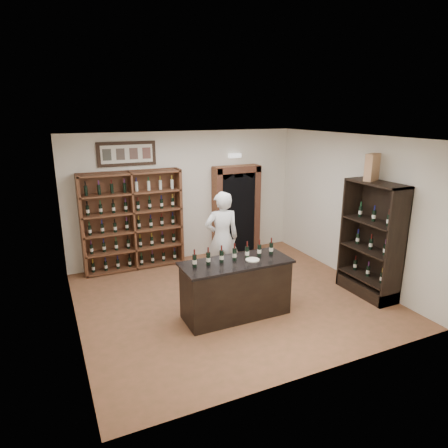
# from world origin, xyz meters

# --- Properties ---
(floor) EXTENTS (5.50, 5.50, 0.00)m
(floor) POSITION_xyz_m (0.00, 0.00, 0.00)
(floor) COLOR brown
(floor) RESTS_ON ground
(ceiling) EXTENTS (5.50, 5.50, 0.00)m
(ceiling) POSITION_xyz_m (0.00, 0.00, 3.00)
(ceiling) COLOR white
(ceiling) RESTS_ON wall_back
(wall_back) EXTENTS (5.50, 0.04, 3.00)m
(wall_back) POSITION_xyz_m (0.00, 2.50, 1.50)
(wall_back) COLOR beige
(wall_back) RESTS_ON ground
(wall_left) EXTENTS (0.04, 5.00, 3.00)m
(wall_left) POSITION_xyz_m (-2.75, 0.00, 1.50)
(wall_left) COLOR beige
(wall_left) RESTS_ON ground
(wall_right) EXTENTS (0.04, 5.00, 3.00)m
(wall_right) POSITION_xyz_m (2.75, 0.00, 1.50)
(wall_right) COLOR beige
(wall_right) RESTS_ON ground
(wine_shelf) EXTENTS (2.20, 0.38, 2.20)m
(wine_shelf) POSITION_xyz_m (-1.30, 2.33, 1.10)
(wine_shelf) COLOR #5A2E1F
(wine_shelf) RESTS_ON ground
(framed_picture) EXTENTS (1.25, 0.04, 0.52)m
(framed_picture) POSITION_xyz_m (-1.30, 2.47, 2.55)
(framed_picture) COLOR black
(framed_picture) RESTS_ON wall_back
(arched_doorway) EXTENTS (1.17, 0.35, 2.17)m
(arched_doorway) POSITION_xyz_m (1.25, 2.33, 1.14)
(arched_doorway) COLOR black
(arched_doorway) RESTS_ON ground
(emergency_light) EXTENTS (0.30, 0.10, 0.10)m
(emergency_light) POSITION_xyz_m (1.25, 2.42, 2.40)
(emergency_light) COLOR white
(emergency_light) RESTS_ON wall_back
(tasting_counter) EXTENTS (1.88, 0.78, 1.00)m
(tasting_counter) POSITION_xyz_m (-0.20, -0.60, 0.49)
(tasting_counter) COLOR black
(tasting_counter) RESTS_ON ground
(counter_bottle_0) EXTENTS (0.07, 0.07, 0.30)m
(counter_bottle_0) POSITION_xyz_m (-0.92, -0.54, 1.11)
(counter_bottle_0) COLOR black
(counter_bottle_0) RESTS_ON tasting_counter
(counter_bottle_1) EXTENTS (0.07, 0.07, 0.30)m
(counter_bottle_1) POSITION_xyz_m (-0.68, -0.54, 1.11)
(counter_bottle_1) COLOR black
(counter_bottle_1) RESTS_ON tasting_counter
(counter_bottle_2) EXTENTS (0.07, 0.07, 0.30)m
(counter_bottle_2) POSITION_xyz_m (-0.44, -0.54, 1.11)
(counter_bottle_2) COLOR black
(counter_bottle_2) RESTS_ON tasting_counter
(counter_bottle_3) EXTENTS (0.07, 0.07, 0.30)m
(counter_bottle_3) POSITION_xyz_m (-0.20, -0.54, 1.11)
(counter_bottle_3) COLOR black
(counter_bottle_3) RESTS_ON tasting_counter
(counter_bottle_4) EXTENTS (0.07, 0.07, 0.30)m
(counter_bottle_4) POSITION_xyz_m (0.04, -0.54, 1.11)
(counter_bottle_4) COLOR black
(counter_bottle_4) RESTS_ON tasting_counter
(counter_bottle_5) EXTENTS (0.07, 0.07, 0.30)m
(counter_bottle_5) POSITION_xyz_m (0.28, -0.54, 1.11)
(counter_bottle_5) COLOR black
(counter_bottle_5) RESTS_ON tasting_counter
(counter_bottle_6) EXTENTS (0.07, 0.07, 0.30)m
(counter_bottle_6) POSITION_xyz_m (0.52, -0.54, 1.11)
(counter_bottle_6) COLOR black
(counter_bottle_6) RESTS_ON tasting_counter
(side_cabinet) EXTENTS (0.48, 1.20, 2.20)m
(side_cabinet) POSITION_xyz_m (2.52, -0.90, 0.75)
(side_cabinet) COLOR black
(side_cabinet) RESTS_ON ground
(shopkeeper) EXTENTS (0.76, 0.56, 1.93)m
(shopkeeper) POSITION_xyz_m (0.14, 0.73, 0.96)
(shopkeeper) COLOR white
(shopkeeper) RESTS_ON ground
(plate) EXTENTS (0.24, 0.24, 0.02)m
(plate) POSITION_xyz_m (0.07, -0.67, 1.01)
(plate) COLOR beige
(plate) RESTS_ON tasting_counter
(wine_crate) EXTENTS (0.38, 0.26, 0.49)m
(wine_crate) POSITION_xyz_m (2.49, -0.74, 2.45)
(wine_crate) COLOR tan
(wine_crate) RESTS_ON side_cabinet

